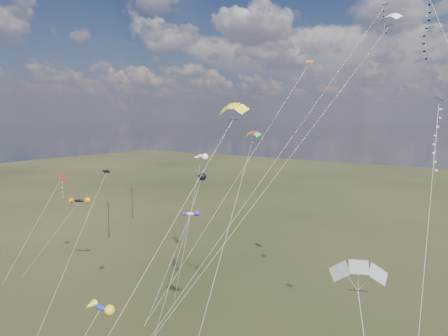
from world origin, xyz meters
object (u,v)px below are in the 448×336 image
Objects in this scene: diamond_black_high at (436,47)px; novelty_black_orange at (79,201)px; utility_pole_far at (132,203)px; parafoil_yellow at (232,107)px; utility_pole_near at (109,219)px.

novelty_black_orange is at bearing -176.46° from diamond_black_high.
parafoil_yellow is (55.72, -38.85, 22.32)m from utility_pole_far.
diamond_black_high is (69.62, -25.70, 27.89)m from utility_pole_far.
diamond_black_high is at bearing -20.26° from utility_pole_far.
utility_pole_near is 0.29× the size of parafoil_yellow.
utility_pole_far is at bearing 159.74° from diamond_black_high.
diamond_black_high reaches higher than parafoil_yellow.
utility_pole_near is 58.25m from parafoil_yellow.
diamond_black_high reaches higher than utility_pole_near.
novelty_black_orange is (-50.61, -3.13, -20.08)m from diamond_black_high.
utility_pole_near is at bearing 152.49° from parafoil_yellow.
utility_pole_near and utility_pole_far have the same top height.
parafoil_yellow is 40.72m from novelty_black_orange.
utility_pole_near is 0.21× the size of diamond_black_high.
utility_pole_near is at bearing 169.25° from diamond_black_high.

